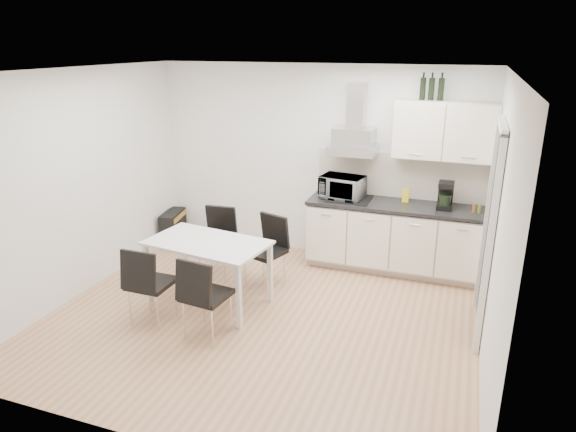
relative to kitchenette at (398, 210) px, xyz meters
name	(u,v)px	position (x,y,z in m)	size (l,w,h in m)	color
ground	(262,316)	(-1.18, -1.73, -0.83)	(4.50, 4.50, 0.00)	tan
wall_back	(316,162)	(-1.18, 0.27, 0.47)	(4.50, 0.10, 2.60)	white
wall_front	(146,288)	(-1.18, -3.73, 0.47)	(4.50, 0.10, 2.60)	white
wall_left	(80,184)	(-3.43, -1.73, 0.47)	(0.10, 4.00, 2.60)	white
wall_right	(497,229)	(1.07, -1.73, 0.47)	(0.10, 4.00, 2.60)	white
ceiling	(258,71)	(-1.18, -1.73, 1.77)	(4.50, 4.50, 0.00)	white
doorway	(488,234)	(1.03, -1.18, 0.22)	(0.08, 1.04, 2.10)	white
kitchenette	(398,210)	(0.00, 0.00, 0.00)	(2.22, 0.64, 2.52)	beige
dining_table	(208,249)	(-1.88, -1.62, -0.17)	(1.42, 0.94, 0.75)	white
chair_far_left	(216,243)	(-2.12, -0.95, -0.39)	(0.44, 0.50, 0.88)	black
chair_far_right	(265,253)	(-1.43, -1.02, -0.39)	(0.44, 0.50, 0.88)	black
chair_near_left	(152,284)	(-2.24, -2.21, -0.39)	(0.44, 0.50, 0.88)	black
chair_near_right	(207,296)	(-1.56, -2.25, -0.39)	(0.44, 0.50, 0.88)	black
guitar_amp	(173,226)	(-3.30, -0.08, -0.60)	(0.33, 0.58, 0.46)	black
floor_speaker	(217,231)	(-2.69, 0.17, -0.68)	(0.18, 0.16, 0.30)	black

